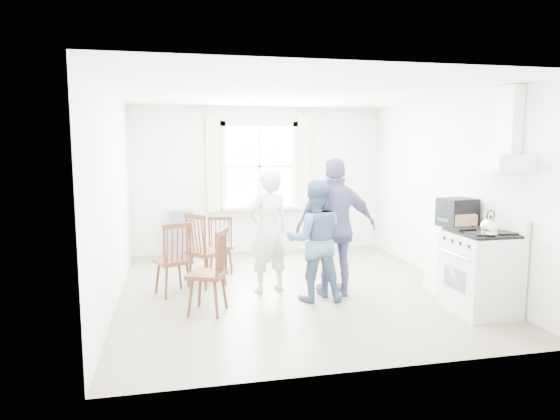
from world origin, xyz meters
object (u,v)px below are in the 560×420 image
(windsor_chair_a, at_px, (176,251))
(person_right, at_px, (336,228))
(stereo_stack, at_px, (457,212))
(windsor_chair_c, at_px, (216,262))
(low_cabinet, at_px, (453,260))
(person_left, at_px, (268,231))
(windsor_chair_b, at_px, (220,238))
(person_mid, at_px, (315,241))
(gas_stove, at_px, (481,271))

(windsor_chair_a, distance_m, person_right, 2.06)
(stereo_stack, relative_size, windsor_chair_c, 0.45)
(low_cabinet, distance_m, person_left, 2.43)
(low_cabinet, relative_size, windsor_chair_a, 0.93)
(low_cabinet, bearing_deg, windsor_chair_b, 149.40)
(windsor_chair_a, bearing_deg, person_right, -11.55)
(windsor_chair_a, xyz_separation_m, windsor_chair_b, (0.67, 1.00, -0.05))
(windsor_chair_a, relative_size, person_left, 0.59)
(windsor_chair_c, bearing_deg, stereo_stack, 0.77)
(stereo_stack, xyz_separation_m, windsor_chair_b, (-2.84, 1.73, -0.54))
(low_cabinet, relative_size, windsor_chair_b, 1.01)
(windsor_chair_c, distance_m, person_mid, 1.28)
(low_cabinet, distance_m, windsor_chair_a, 3.57)
(windsor_chair_c, bearing_deg, windsor_chair_a, 120.07)
(windsor_chair_b, height_order, person_mid, person_mid)
(gas_stove, bearing_deg, person_right, 146.06)
(person_mid, bearing_deg, low_cabinet, -175.39)
(windsor_chair_b, bearing_deg, windsor_chair_a, -123.64)
(windsor_chair_b, bearing_deg, stereo_stack, -31.29)
(person_right, bearing_deg, stereo_stack, 171.33)
(windsor_chair_b, distance_m, person_mid, 1.85)
(windsor_chair_b, relative_size, person_left, 0.55)
(low_cabinet, xyz_separation_m, windsor_chair_a, (-3.50, 0.67, 0.14))
(windsor_chair_b, bearing_deg, low_cabinet, -30.60)
(windsor_chair_c, relative_size, person_right, 0.56)
(windsor_chair_c, distance_m, person_left, 1.07)
(person_left, bearing_deg, windsor_chair_a, -19.24)
(windsor_chair_c, xyz_separation_m, person_mid, (1.25, 0.24, 0.15))
(stereo_stack, bearing_deg, windsor_chair_b, 148.71)
(gas_stove, height_order, person_right, person_right)
(gas_stove, height_order, windsor_chair_c, gas_stove)
(windsor_chair_b, xyz_separation_m, person_right, (1.33, -1.41, 0.34))
(windsor_chair_a, distance_m, person_mid, 1.78)
(person_left, relative_size, person_mid, 1.08)
(windsor_chair_c, relative_size, person_mid, 0.66)
(windsor_chair_a, relative_size, windsor_chair_b, 1.08)
(gas_stove, xyz_separation_m, windsor_chair_c, (-2.99, 0.61, 0.12))
(stereo_stack, height_order, windsor_chair_a, stereo_stack)
(low_cabinet, bearing_deg, stereo_stack, -86.90)
(gas_stove, relative_size, person_mid, 0.74)
(person_mid, bearing_deg, person_right, -150.68)
(windsor_chair_c, distance_m, person_right, 1.62)
(gas_stove, distance_m, stereo_stack, 0.89)
(low_cabinet, height_order, stereo_stack, stereo_stack)
(person_mid, bearing_deg, windsor_chair_a, -7.67)
(low_cabinet, relative_size, person_mid, 0.60)
(windsor_chair_a, bearing_deg, windsor_chair_b, 56.36)
(gas_stove, height_order, low_cabinet, gas_stove)
(stereo_stack, height_order, person_left, person_left)
(low_cabinet, bearing_deg, person_mid, 175.16)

